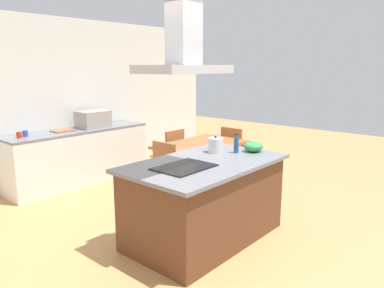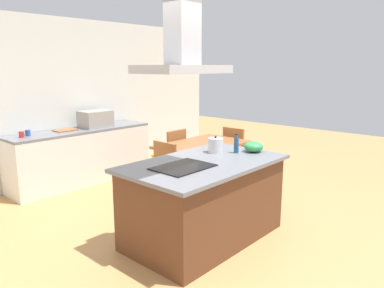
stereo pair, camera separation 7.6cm
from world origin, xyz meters
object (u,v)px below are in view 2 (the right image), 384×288
Objects in this scene: range_hood at (183,47)px; olive_oil_bottle at (236,145)px; mixing_bowl at (254,147)px; coffee_mug_red at (22,134)px; cutting_board at (66,130)px; coffee_mug_blue at (28,133)px; tea_kettle at (216,145)px; cooktop at (183,167)px; countertop_microwave at (95,119)px; chair_at_right_end at (236,149)px; chair_facing_back_wall at (172,152)px; chair_at_left_end at (159,170)px; dining_table at (202,149)px.

olive_oil_bottle is at bearing -1.22° from range_hood.
mixing_bowl is 2.59× the size of coffee_mug_red.
coffee_mug_blue is at bearing 179.72° from cutting_board.
cooktop is at bearing -166.57° from tea_kettle.
chair_at_right_end is (1.65, -1.77, -0.53)m from countertop_microwave.
countertop_microwave is (-0.22, 3.02, 0.08)m from mixing_bowl.
olive_oil_bottle is at bearing -145.13° from chair_at_right_end.
range_hood reaches higher than olive_oil_bottle.
olive_oil_bottle is at bearing 146.08° from mixing_bowl.
countertop_microwave is at bearing 90.61° from olive_oil_bottle.
chair_facing_back_wall is (0.70, 1.79, -0.49)m from olive_oil_bottle.
tea_kettle reaches higher than cooktop.
mixing_bowl reaches higher than coffee_mug_red.
chair_at_left_end is (0.36, -1.82, -0.40)m from cutting_board.
coffee_mug_blue is at bearing 111.73° from olive_oil_bottle.
chair_facing_back_wall is 0.99× the size of range_hood.
olive_oil_bottle is 0.26× the size of chair_at_right_end.
mixing_bowl is 1.39m from chair_at_left_end.
coffee_mug_blue is at bearing 95.29° from range_hood.
coffee_mug_blue is 0.10× the size of chair_facing_back_wall.
chair_at_left_end is at bearing 100.64° from olive_oil_bottle.
olive_oil_bottle reaches higher than cooktop.
coffee_mug_blue is 2.11m from chair_at_left_end.
dining_table is 1.57× the size of chair_at_left_end.
olive_oil_bottle reaches higher than tea_kettle.
chair_at_left_end reaches higher than dining_table.
coffee_mug_red is at bearing 97.72° from cooktop.
dining_table is (1.61, 1.11, -0.24)m from cooktop.
coffee_mug_red is 0.10× the size of chair_facing_back_wall.
dining_table is 0.93m from chair_at_right_end.
chair_at_left_end is at bearing 57.99° from cooktop.
coffee_mug_red is at bearing -179.72° from countertop_microwave.
coffee_mug_blue is at bearing 148.34° from chair_facing_back_wall.
mixing_bowl is at bearing -76.23° from cutting_board.
cooktop reaches higher than chair_at_right_end.
countertop_microwave reaches higher than olive_oil_bottle.
coffee_mug_red is at bearing 97.72° from range_hood.
coffee_mug_blue is at bearing 26.74° from coffee_mug_red.
range_hood is (0.39, -2.87, 1.16)m from coffee_mug_red.
mixing_bowl is at bearing -7.52° from range_hood.
countertop_microwave is 5.56× the size of coffee_mug_red.
range_hood reaches higher than cutting_board.
chair_at_right_end is (2.80, -1.82, -0.44)m from coffee_mug_blue.
olive_oil_bottle is 1.99m from chair_facing_back_wall.
cooktop is 1.20× the size of countertop_microwave.
range_hood reaches higher than chair_at_right_end.
chair_at_left_end is 2.06m from range_hood.
chair_facing_back_wall is at bearing -56.43° from countertop_microwave.
coffee_mug_red is at bearing 151.16° from chair_facing_back_wall.
coffee_mug_red reaches higher than chair_facing_back_wall.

